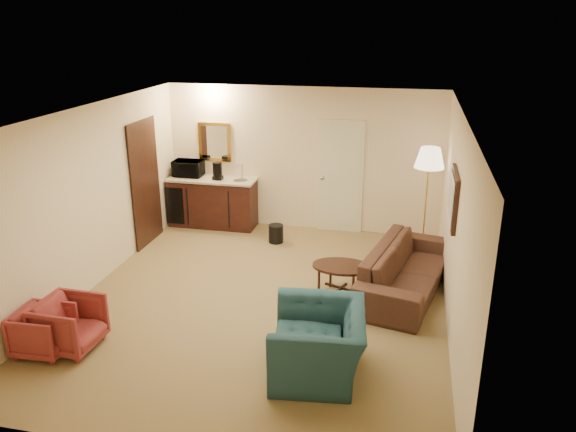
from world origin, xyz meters
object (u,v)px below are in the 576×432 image
at_px(sofa, 407,262).
at_px(rose_chair_far, 69,322).
at_px(wetbar_cabinet, 213,202).
at_px(coffee_maker, 217,171).
at_px(waste_bin, 276,234).
at_px(rose_chair_near, 43,329).
at_px(floor_lamp, 426,201).
at_px(microwave, 188,167).
at_px(coffee_table, 341,281).
at_px(teal_armchair, 318,333).

xyz_separation_m(sofa, rose_chair_far, (-3.85, -2.36, -0.11)).
distance_m(wetbar_cabinet, coffee_maker, 0.63).
distance_m(rose_chair_far, waste_bin, 4.09).
distance_m(rose_chair_near, floor_lamp, 5.94).
bearing_deg(waste_bin, rose_chair_far, -113.05).
height_order(wetbar_cabinet, microwave, microwave).
bearing_deg(floor_lamp, wetbar_cabinet, 173.04).
bearing_deg(rose_chair_far, coffee_table, -54.43).
bearing_deg(floor_lamp, coffee_maker, 173.31).
xyz_separation_m(coffee_table, microwave, (-3.20, 2.40, 0.86)).
xyz_separation_m(wetbar_cabinet, rose_chair_near, (-0.50, -4.47, -0.16)).
xyz_separation_m(microwave, coffee_maker, (0.61, -0.10, -0.02)).
bearing_deg(coffee_table, microwave, 143.18).
distance_m(floor_lamp, waste_bin, 2.61).
bearing_deg(wetbar_cabinet, floor_lamp, -6.96).
bearing_deg(coffee_maker, floor_lamp, -13.77).
bearing_deg(wetbar_cabinet, waste_bin, -22.85).
xyz_separation_m(sofa, waste_bin, (-2.25, 1.40, -0.29)).
bearing_deg(coffee_maker, rose_chair_near, -105.16).
relative_size(sofa, coffee_table, 2.79).
bearing_deg(rose_chair_near, waste_bin, -27.87).
distance_m(coffee_table, coffee_maker, 3.57).
bearing_deg(rose_chair_near, coffee_table, -58.92).
bearing_deg(teal_armchair, coffee_maker, -154.92).
bearing_deg(teal_armchair, rose_chair_near, -91.55).
relative_size(rose_chair_far, floor_lamp, 0.38).
bearing_deg(floor_lamp, microwave, 172.94).
relative_size(rose_chair_far, coffee_maker, 2.15).
height_order(sofa, microwave, microwave).
height_order(sofa, floor_lamp, floor_lamp).
bearing_deg(rose_chair_far, rose_chair_near, 121.53).
bearing_deg(coffee_maker, sofa, -36.27).
distance_m(wetbar_cabinet, rose_chair_near, 4.50).
height_order(wetbar_cabinet, teal_armchair, teal_armchair).
height_order(teal_armchair, rose_chair_far, teal_armchair).
bearing_deg(coffee_table, waste_bin, 127.90).
bearing_deg(waste_bin, wetbar_cabinet, 157.15).
distance_m(rose_chair_near, microwave, 4.61).
height_order(wetbar_cabinet, waste_bin, wetbar_cabinet).
height_order(coffee_table, coffee_maker, coffee_maker).
height_order(wetbar_cabinet, coffee_maker, coffee_maker).
xyz_separation_m(wetbar_cabinet, waste_bin, (1.35, -0.57, -0.30)).
distance_m(rose_chair_far, microwave, 4.47).
height_order(wetbar_cabinet, rose_chair_near, wetbar_cabinet).
distance_m(sofa, teal_armchair, 2.39).
relative_size(rose_chair_near, rose_chair_far, 0.88).
distance_m(teal_armchair, rose_chair_near, 3.22).
bearing_deg(coffee_maker, coffee_table, -48.64).
xyz_separation_m(wetbar_cabinet, rose_chair_far, (-0.25, -4.33, -0.12)).
relative_size(waste_bin, microwave, 0.59).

